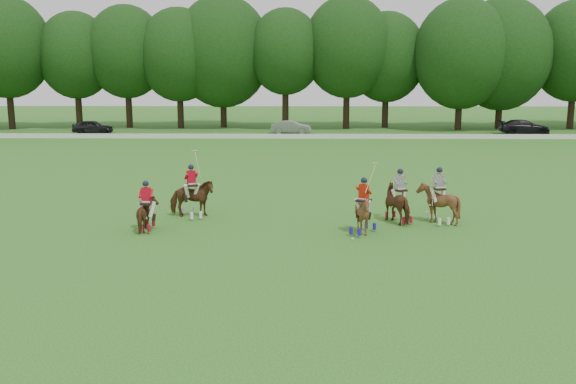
{
  "coord_description": "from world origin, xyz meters",
  "views": [
    {
      "loc": [
        1.25,
        -22.4,
        6.56
      ],
      "look_at": [
        0.87,
        4.2,
        1.4
      ],
      "focal_mm": 40.0,
      "sensor_mm": 36.0,
      "label": 1
    }
  ],
  "objects_px": {
    "car_right": "(524,127)",
    "polo_ball": "(353,239)",
    "car_left": "(93,127)",
    "polo_red_a": "(147,213)",
    "polo_stripe_a": "(399,203)",
    "car_mid": "(291,127)",
    "polo_red_c": "(363,214)",
    "polo_stripe_b": "(438,203)",
    "polo_red_b": "(192,198)"
  },
  "relations": [
    {
      "from": "polo_red_b",
      "to": "polo_stripe_a",
      "type": "relative_size",
      "value": 1.25
    },
    {
      "from": "car_left",
      "to": "car_mid",
      "type": "xyz_separation_m",
      "value": [
        20.17,
        0.0,
        -0.02
      ]
    },
    {
      "from": "car_left",
      "to": "polo_stripe_b",
      "type": "height_order",
      "value": "polo_stripe_b"
    },
    {
      "from": "car_mid",
      "to": "car_right",
      "type": "xyz_separation_m",
      "value": [
        23.49,
        0.0,
        0.06
      ]
    },
    {
      "from": "polo_red_a",
      "to": "polo_red_c",
      "type": "bearing_deg",
      "value": -2.52
    },
    {
      "from": "polo_stripe_a",
      "to": "polo_red_b",
      "type": "bearing_deg",
      "value": 174.91
    },
    {
      "from": "polo_stripe_b",
      "to": "polo_red_c",
      "type": "bearing_deg",
      "value": -150.58
    },
    {
      "from": "car_right",
      "to": "polo_stripe_a",
      "type": "bearing_deg",
      "value": 157.5
    },
    {
      "from": "car_mid",
      "to": "polo_red_a",
      "type": "xyz_separation_m",
      "value": [
        -5.51,
        -39.5,
        0.07
      ]
    },
    {
      "from": "car_right",
      "to": "polo_ball",
      "type": "relative_size",
      "value": 55.1
    },
    {
      "from": "car_right",
      "to": "polo_red_c",
      "type": "height_order",
      "value": "polo_red_c"
    },
    {
      "from": "polo_red_c",
      "to": "polo_ball",
      "type": "xyz_separation_m",
      "value": [
        -0.49,
        -0.94,
        -0.78
      ]
    },
    {
      "from": "car_right",
      "to": "polo_red_b",
      "type": "height_order",
      "value": "polo_red_b"
    },
    {
      "from": "car_right",
      "to": "polo_ball",
      "type": "height_order",
      "value": "car_right"
    },
    {
      "from": "polo_ball",
      "to": "car_right",
      "type": "bearing_deg",
      "value": 63.11
    },
    {
      "from": "car_mid",
      "to": "polo_red_b",
      "type": "distance_m",
      "value": 37.29
    },
    {
      "from": "polo_ball",
      "to": "car_left",
      "type": "bearing_deg",
      "value": 119.34
    },
    {
      "from": "car_mid",
      "to": "car_right",
      "type": "height_order",
      "value": "car_right"
    },
    {
      "from": "polo_red_a",
      "to": "polo_stripe_a",
      "type": "xyz_separation_m",
      "value": [
        10.53,
        1.62,
        0.12
      ]
    },
    {
      "from": "car_mid",
      "to": "polo_red_c",
      "type": "relative_size",
      "value": 1.42
    },
    {
      "from": "polo_red_c",
      "to": "polo_ball",
      "type": "relative_size",
      "value": 31.59
    },
    {
      "from": "car_mid",
      "to": "polo_red_c",
      "type": "bearing_deg",
      "value": -171.8
    },
    {
      "from": "car_mid",
      "to": "car_left",
      "type": "bearing_deg",
      "value": 93.51
    },
    {
      "from": "polo_red_a",
      "to": "polo_ball",
      "type": "distance_m",
      "value": 8.42
    },
    {
      "from": "polo_red_b",
      "to": "polo_stripe_a",
      "type": "xyz_separation_m",
      "value": [
        9.07,
        -0.81,
        -0.02
      ]
    },
    {
      "from": "polo_red_a",
      "to": "polo_stripe_b",
      "type": "xyz_separation_m",
      "value": [
        12.17,
        1.53,
        0.15
      ]
    },
    {
      "from": "polo_red_a",
      "to": "polo_red_b",
      "type": "distance_m",
      "value": 2.83
    },
    {
      "from": "polo_red_a",
      "to": "polo_stripe_a",
      "type": "bearing_deg",
      "value": 8.75
    },
    {
      "from": "car_left",
      "to": "polo_red_c",
      "type": "distance_m",
      "value": 46.26
    },
    {
      "from": "polo_red_b",
      "to": "polo_stripe_a",
      "type": "height_order",
      "value": "polo_red_b"
    },
    {
      "from": "car_left",
      "to": "polo_stripe_b",
      "type": "bearing_deg",
      "value": -146.5
    },
    {
      "from": "car_right",
      "to": "polo_red_c",
      "type": "distance_m",
      "value": 44.72
    },
    {
      "from": "car_left",
      "to": "polo_red_b",
      "type": "distance_m",
      "value": 40.42
    },
    {
      "from": "car_mid",
      "to": "polo_stripe_b",
      "type": "xyz_separation_m",
      "value": [
        6.66,
        -37.97,
        0.22
      ]
    },
    {
      "from": "polo_red_c",
      "to": "car_right",
      "type": "bearing_deg",
      "value": 63.12
    },
    {
      "from": "polo_stripe_b",
      "to": "polo_ball",
      "type": "distance_m",
      "value": 4.89
    },
    {
      "from": "polo_red_a",
      "to": "polo_ball",
      "type": "relative_size",
      "value": 23.09
    },
    {
      "from": "car_right",
      "to": "polo_red_a",
      "type": "bearing_deg",
      "value": 147.21
    },
    {
      "from": "car_mid",
      "to": "polo_red_a",
      "type": "relative_size",
      "value": 1.94
    },
    {
      "from": "polo_red_b",
      "to": "polo_stripe_b",
      "type": "distance_m",
      "value": 10.76
    },
    {
      "from": "polo_ball",
      "to": "polo_stripe_a",
      "type": "bearing_deg",
      "value": 52.75
    },
    {
      "from": "car_right",
      "to": "polo_ball",
      "type": "bearing_deg",
      "value": 156.59
    },
    {
      "from": "car_left",
      "to": "polo_red_c",
      "type": "xyz_separation_m",
      "value": [
        23.44,
        -39.89,
        0.14
      ]
    },
    {
      "from": "polo_stripe_a",
      "to": "polo_ball",
      "type": "relative_size",
      "value": 26.01
    },
    {
      "from": "car_mid",
      "to": "polo_red_a",
      "type": "distance_m",
      "value": 39.88
    },
    {
      "from": "car_mid",
      "to": "polo_stripe_a",
      "type": "distance_m",
      "value": 38.21
    },
    {
      "from": "car_left",
      "to": "car_mid",
      "type": "bearing_deg",
      "value": -91.74
    },
    {
      "from": "car_left",
      "to": "polo_red_c",
      "type": "bearing_deg",
      "value": -151.3
    },
    {
      "from": "car_right",
      "to": "polo_red_c",
      "type": "xyz_separation_m",
      "value": [
        -20.22,
        -39.89,
        0.11
      ]
    },
    {
      "from": "car_mid",
      "to": "polo_stripe_a",
      "type": "xyz_separation_m",
      "value": [
        5.02,
        -37.88,
        0.19
      ]
    }
  ]
}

